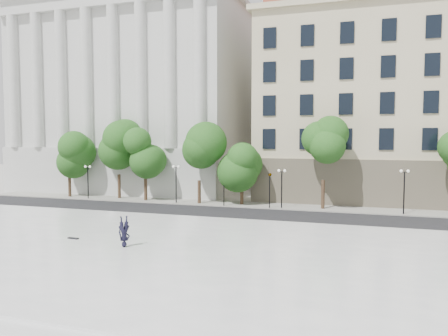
% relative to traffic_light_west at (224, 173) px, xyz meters
% --- Properties ---
extents(ground, '(160.00, 160.00, 0.00)m').
position_rel_traffic_light_west_xyz_m(ground, '(0.01, -22.30, -3.60)').
color(ground, '#B5B3AB').
rests_on(ground, ground).
extents(plaza, '(44.00, 22.00, 0.45)m').
position_rel_traffic_light_west_xyz_m(plaza, '(0.01, -19.30, -3.38)').
color(plaza, white).
rests_on(plaza, ground).
extents(street, '(60.00, 8.00, 0.02)m').
position_rel_traffic_light_west_xyz_m(street, '(0.01, -4.30, -3.59)').
color(street, black).
rests_on(street, ground).
extents(far_sidewalk, '(60.00, 4.00, 0.12)m').
position_rel_traffic_light_west_xyz_m(far_sidewalk, '(0.01, 1.70, -3.54)').
color(far_sidewalk, gray).
rests_on(far_sidewalk, ground).
extents(building_west, '(31.50, 27.65, 25.60)m').
position_rel_traffic_light_west_xyz_m(building_west, '(-16.99, 16.27, 9.29)').
color(building_west, beige).
rests_on(building_west, ground).
extents(building_east, '(36.00, 26.15, 23.00)m').
position_rel_traffic_light_west_xyz_m(building_east, '(20.01, 16.61, 7.54)').
color(building_east, beige).
rests_on(building_east, ground).
extents(traffic_light_west, '(0.94, 1.53, 4.12)m').
position_rel_traffic_light_west_xyz_m(traffic_light_west, '(0.00, 0.00, 0.00)').
color(traffic_light_west, black).
rests_on(traffic_light_west, ground).
extents(traffic_light_east, '(0.69, 1.62, 4.14)m').
position_rel_traffic_light_west_xyz_m(traffic_light_east, '(4.87, 0.00, 0.02)').
color(traffic_light_east, black).
rests_on(traffic_light_east, ground).
extents(person_lying, '(1.79, 1.92, 0.53)m').
position_rel_traffic_light_west_xyz_m(person_lying, '(-0.26, -19.62, -2.89)').
color(person_lying, black).
rests_on(person_lying, plaza).
extents(skateboard, '(0.81, 0.26, 0.08)m').
position_rel_traffic_light_west_xyz_m(skateboard, '(-4.66, -18.76, -3.11)').
color(skateboard, black).
rests_on(skateboard, plaza).
extents(street_trees, '(46.31, 5.01, 7.89)m').
position_rel_traffic_light_west_xyz_m(street_trees, '(-3.58, 1.29, 1.61)').
color(street_trees, '#382619').
rests_on(street_trees, ground).
extents(lamp_posts, '(35.20, 0.28, 4.29)m').
position_rel_traffic_light_west_xyz_m(lamp_posts, '(0.44, 0.30, -0.73)').
color(lamp_posts, black).
rests_on(lamp_posts, ground).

